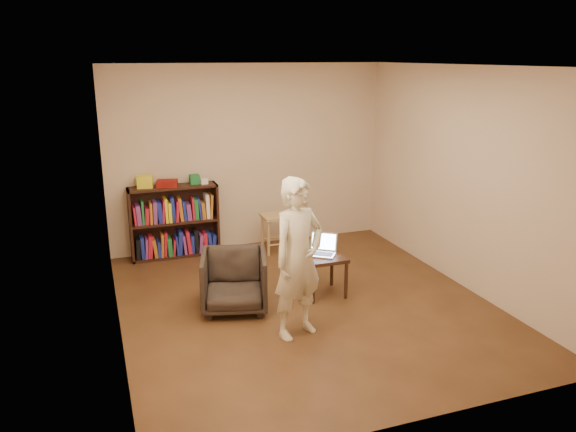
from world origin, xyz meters
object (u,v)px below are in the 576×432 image
object	(u,v)px
person	(298,259)
bookshelf	(175,225)
armchair	(234,281)
stool	(275,222)
side_table	(323,262)
laptop	(322,249)

from	to	relation	value
person	bookshelf	bearing A→B (deg)	86.28
armchair	person	distance (m)	1.02
bookshelf	armchair	distance (m)	1.98
bookshelf	stool	bearing A→B (deg)	-12.21
armchair	side_table	size ratio (longest dim) A/B	1.50
armchair	side_table	xyz separation A→B (m)	(1.07, 0.04, 0.07)
stool	side_table	world-z (taller)	stool
stool	laptop	bearing A→B (deg)	-87.43
bookshelf	armchair	size ratio (longest dim) A/B	1.67
side_table	person	size ratio (longest dim) A/B	0.30
stool	laptop	xyz separation A→B (m)	(0.07, -1.54, 0.10)
stool	armchair	distance (m)	1.94
side_table	bookshelf	bearing A→B (deg)	126.80
stool	bookshelf	bearing A→B (deg)	167.79
bookshelf	person	bearing A→B (deg)	-73.52
laptop	side_table	bearing A→B (deg)	-65.89
laptop	armchair	bearing A→B (deg)	-138.43
armchair	person	world-z (taller)	person
bookshelf	armchair	world-z (taller)	bookshelf
bookshelf	person	world-z (taller)	person
armchair	laptop	xyz separation A→B (m)	(1.09, 0.11, 0.21)
person	side_table	bearing A→B (deg)	32.76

